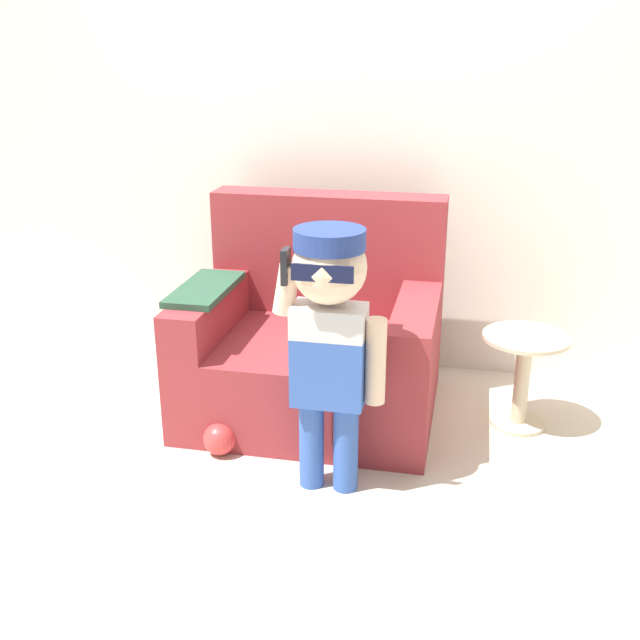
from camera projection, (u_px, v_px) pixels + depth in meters
name	position (u px, v px, depth m)	size (l,w,h in m)	color
ground_plane	(308.00, 404.00, 3.67)	(10.00, 10.00, 0.00)	beige
wall_back	(333.00, 120.00, 3.79)	(10.00, 0.05, 2.60)	silver
armchair	(315.00, 341.00, 3.56)	(1.16, 0.94, 0.99)	maroon
person_child	(330.00, 322.00, 2.76)	(0.43, 0.32, 1.05)	#3356AD
side_table	(523.00, 372.00, 3.38)	(0.39, 0.39, 0.45)	beige
toy_ball	(220.00, 439.00, 3.21)	(0.14, 0.14, 0.14)	#D13838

